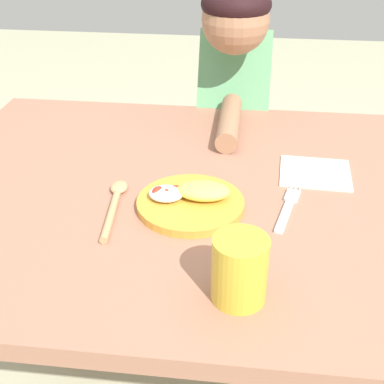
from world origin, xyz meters
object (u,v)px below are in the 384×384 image
object	(u,v)px
plate	(190,200)
spoon	(114,203)
person	(232,147)
drinking_cup	(240,269)
fork	(288,207)

from	to	relation	value
plate	spoon	size ratio (longest dim) A/B	0.99
person	plate	bearing A→B (deg)	84.66
spoon	drinking_cup	xyz separation A→B (m)	(0.25, -0.22, 0.05)
drinking_cup	fork	bearing A→B (deg)	71.94
drinking_cup	person	size ratio (longest dim) A/B	0.10
plate	spoon	xyz separation A→B (m)	(-0.14, -0.02, -0.01)
plate	person	xyz separation A→B (m)	(0.05, 0.57, -0.17)
plate	spoon	distance (m)	0.14
spoon	person	xyz separation A→B (m)	(0.20, 0.59, -0.16)
spoon	drinking_cup	world-z (taller)	drinking_cup
plate	fork	xyz separation A→B (m)	(0.19, 0.02, -0.01)
fork	drinking_cup	size ratio (longest dim) A/B	1.80
fork	spoon	xyz separation A→B (m)	(-0.33, -0.03, 0.00)
plate	person	world-z (taller)	person
fork	person	bearing A→B (deg)	26.54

